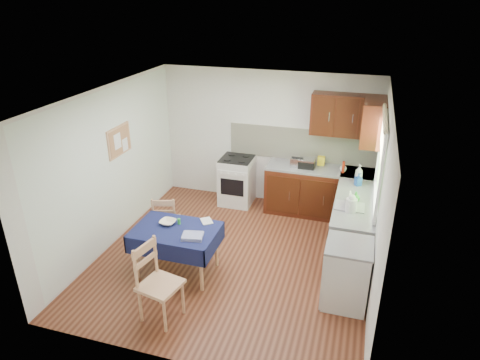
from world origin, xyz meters
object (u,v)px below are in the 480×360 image
(chair_near, at_px, (157,280))
(kettle, at_px, (351,204))
(dish_rack, at_px, (350,206))
(chair_far, at_px, (166,220))
(toaster, at_px, (297,162))
(dining_table, at_px, (176,235))
(sandwich_press, at_px, (307,163))

(chair_near, relative_size, kettle, 3.90)
(dish_rack, distance_m, kettle, 0.16)
(chair_far, height_order, toaster, toaster)
(chair_near, height_order, kettle, kettle)
(dining_table, relative_size, kettle, 4.46)
(chair_far, relative_size, toaster, 3.71)
(chair_far, height_order, sandwich_press, sandwich_press)
(sandwich_press, distance_m, kettle, 1.68)
(dining_table, xyz_separation_m, kettle, (2.32, 0.88, 0.41))
(sandwich_press, height_order, kettle, kettle)
(dining_table, xyz_separation_m, chair_near, (0.16, -0.92, -0.06))
(toaster, bearing_deg, chair_near, -104.29)
(kettle, bearing_deg, toaster, 125.40)
(chair_near, distance_m, toaster, 3.45)
(dining_table, height_order, chair_far, chair_far)
(dining_table, bearing_deg, sandwich_press, 43.10)
(sandwich_press, xyz_separation_m, kettle, (0.85, -1.45, 0.04))
(chair_near, xyz_separation_m, dish_rack, (2.13, 1.93, 0.38))
(dining_table, relative_size, sandwich_press, 4.26)
(sandwich_press, relative_size, dish_rack, 0.66)
(dining_table, distance_m, sandwich_press, 2.78)
(dining_table, xyz_separation_m, toaster, (1.31, 2.30, 0.38))
(dining_table, relative_size, dish_rack, 2.82)
(sandwich_press, bearing_deg, dining_table, -128.93)
(dining_table, height_order, dish_rack, dish_rack)
(dish_rack, height_order, kettle, kettle)
(dining_table, xyz_separation_m, dish_rack, (2.30, 1.01, 0.32))
(sandwich_press, bearing_deg, kettle, -66.38)
(dish_rack, bearing_deg, dining_table, -173.74)
(toaster, distance_m, dish_rack, 1.63)
(chair_near, relative_size, dish_rack, 2.47)
(dish_rack, bearing_deg, chair_far, 171.30)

